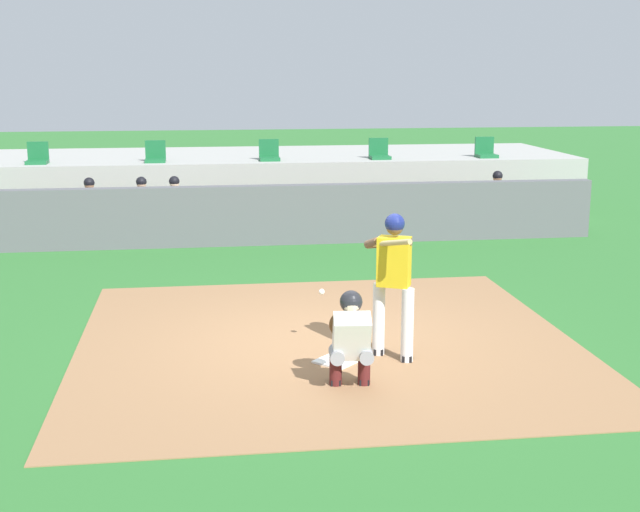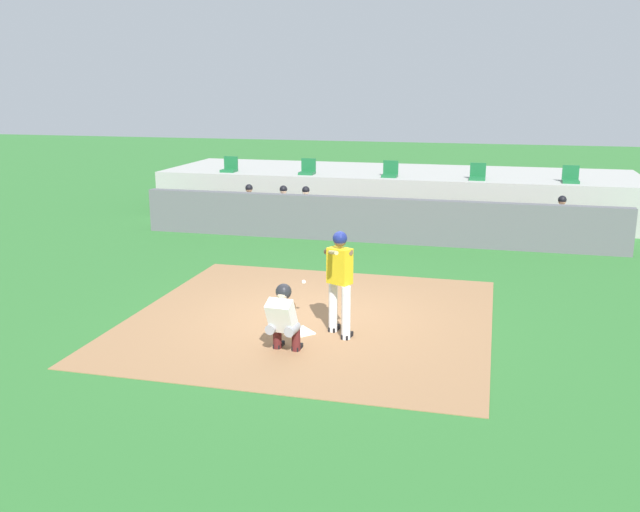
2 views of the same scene
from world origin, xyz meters
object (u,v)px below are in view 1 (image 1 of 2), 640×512
(batter_at_plate, at_px, (393,276))
(stadium_seat_2, at_px, (269,154))
(home_plate, at_px, (337,361))
(dugout_player_1, at_px, (142,207))
(dugout_player_0, at_px, (90,209))
(stadium_seat_4, at_px, (486,152))
(catcher_crouched, at_px, (350,336))
(dugout_player_2, at_px, (175,207))
(dugout_player_3, at_px, (499,200))
(stadium_seat_3, at_px, (379,153))
(stadium_seat_0, at_px, (37,158))
(stadium_seat_1, at_px, (155,156))

(batter_at_plate, height_order, stadium_seat_2, stadium_seat_2)
(home_plate, distance_m, dugout_player_1, 8.64)
(dugout_player_0, xyz_separation_m, stadium_seat_4, (9.06, 2.03, 0.86))
(catcher_crouched, relative_size, dugout_player_2, 1.48)
(dugout_player_0, relative_size, dugout_player_2, 1.00)
(home_plate, distance_m, dugout_player_2, 8.44)
(dugout_player_3, distance_m, stadium_seat_3, 3.15)
(stadium_seat_0, relative_size, stadium_seat_2, 1.00)
(batter_at_plate, xyz_separation_m, stadium_seat_2, (-0.69, 10.11, 0.50))
(catcher_crouched, distance_m, dugout_player_0, 9.80)
(home_plate, height_order, dugout_player_0, dugout_player_0)
(stadium_seat_1, xyz_separation_m, stadium_seat_2, (2.60, 0.00, 0.00))
(dugout_player_3, distance_m, stadium_seat_1, 7.77)
(stadium_seat_0, bearing_deg, catcher_crouched, -64.73)
(home_plate, relative_size, stadium_seat_4, 0.92)
(dugout_player_3, xyz_separation_m, stadium_seat_1, (-7.45, 2.03, 0.86))
(dugout_player_2, bearing_deg, home_plate, -75.31)
(catcher_crouched, relative_size, dugout_player_0, 1.48)
(catcher_crouched, xyz_separation_m, dugout_player_3, (4.84, 9.01, 0.07))
(stadium_seat_2, bearing_deg, dugout_player_3, -22.76)
(batter_at_plate, height_order, catcher_crouched, batter_at_plate)
(stadium_seat_0, distance_m, stadium_seat_2, 5.20)
(catcher_crouched, bearing_deg, dugout_player_3, 61.76)
(dugout_player_0, height_order, stadium_seat_2, stadium_seat_2)
(dugout_player_0, bearing_deg, stadium_seat_0, 123.36)
(catcher_crouched, bearing_deg, home_plate, 90.72)
(home_plate, height_order, dugout_player_3, dugout_player_3)
(dugout_player_0, distance_m, stadium_seat_1, 2.54)
(dugout_player_0, xyz_separation_m, stadium_seat_1, (1.26, 2.03, 0.86))
(home_plate, bearing_deg, stadium_seat_0, 117.06)
(dugout_player_3, bearing_deg, dugout_player_0, 180.00)
(dugout_player_1, xyz_separation_m, stadium_seat_3, (5.41, 2.03, 0.86))
(stadium_seat_2, xyz_separation_m, stadium_seat_4, (5.20, 0.00, 0.00))
(dugout_player_0, relative_size, stadium_seat_4, 2.71)
(batter_at_plate, xyz_separation_m, dugout_player_0, (-4.55, 8.07, -0.36))
(home_plate, distance_m, batter_at_plate, 1.23)
(dugout_player_2, height_order, dugout_player_3, same)
(batter_at_plate, distance_m, dugout_player_3, 9.09)
(batter_at_plate, height_order, dugout_player_2, batter_at_plate)
(dugout_player_2, bearing_deg, catcher_crouched, -76.59)
(catcher_crouched, distance_m, stadium_seat_4, 12.23)
(dugout_player_1, relative_size, stadium_seat_3, 2.71)
(dugout_player_1, height_order, stadium_seat_3, stadium_seat_3)
(dugout_player_3, distance_m, stadium_seat_0, 10.29)
(dugout_player_0, distance_m, stadium_seat_4, 9.33)
(stadium_seat_0, height_order, stadium_seat_4, same)
(dugout_player_3, height_order, stadium_seat_0, stadium_seat_0)
(dugout_player_2, bearing_deg, stadium_seat_4, 15.50)
(batter_at_plate, xyz_separation_m, stadium_seat_0, (-5.89, 10.11, 0.50))
(home_plate, bearing_deg, catcher_crouched, -89.28)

